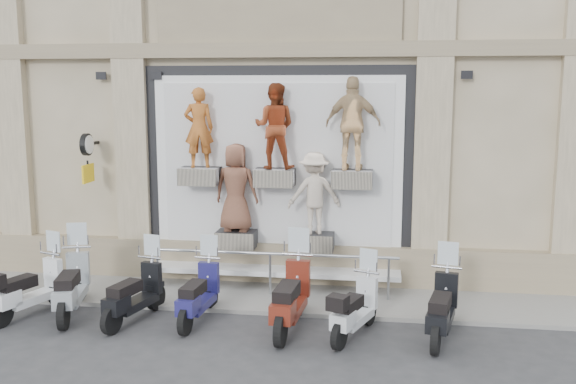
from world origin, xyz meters
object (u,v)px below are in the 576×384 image
scooter_f (291,284)px  scooter_e (198,282)px  guard_rail (270,275)px  clock_sign_bracket (87,152)px  scooter_d (134,282)px  scooter_c (71,273)px  scooter_g (355,297)px  scooter_h (442,295)px  scooter_b (29,277)px

scooter_f → scooter_e: bearing=178.8°
guard_rail → clock_sign_bracket: bearing=173.2°
clock_sign_bracket → scooter_d: (1.74, -2.07, -2.07)m
clock_sign_bracket → scooter_f: (4.53, -2.09, -1.98)m
scooter_c → scooter_g: bearing=-17.6°
scooter_c → scooter_e: (2.37, 0.02, -0.07)m
clock_sign_bracket → scooter_c: size_ratio=0.52×
scooter_g → clock_sign_bracket: bearing=179.3°
scooter_d → scooter_h: scooter_h is taller
clock_sign_bracket → scooter_g: 6.42m
scooter_c → scooter_g: size_ratio=1.15×
scooter_h → scooter_b: bearing=-168.2°
scooter_c → scooter_f: 4.03m
scooter_e → scooter_f: scooter_f is taller
scooter_h → scooter_g: bearing=-163.5°
scooter_g → scooter_h: (1.42, 0.11, 0.06)m
guard_rail → scooter_h: scooter_h is taller
scooter_b → scooter_f: bearing=19.4°
scooter_d → scooter_c: bearing=-171.9°
scooter_b → scooter_e: bearing=22.4°
guard_rail → scooter_b: size_ratio=2.81×
scooter_g → scooter_f: bearing=-166.5°
clock_sign_bracket → scooter_f: size_ratio=0.50×
scooter_f → scooter_h: (2.52, -0.04, -0.07)m
scooter_b → scooter_d: scooter_b is taller
scooter_g → scooter_d: bearing=-161.4°
clock_sign_bracket → guard_rail: bearing=-6.8°
scooter_f → guard_rail: bearing=115.9°
clock_sign_bracket → scooter_e: clock_sign_bracket is taller
clock_sign_bracket → scooter_b: clock_sign_bracket is taller
scooter_e → scooter_f: (1.67, -0.17, 0.10)m
scooter_e → scooter_f: bearing=-1.1°
scooter_e → scooter_h: 4.19m
guard_rail → scooter_d: scooter_d is taller
scooter_b → scooter_e: scooter_b is taller
guard_rail → scooter_h: (3.15, -1.66, 0.29)m
scooter_h → clock_sign_bracket: bearing=175.4°
scooter_f → scooter_h: scooter_f is taller
guard_rail → clock_sign_bracket: 4.57m
guard_rail → scooter_c: 3.72m
clock_sign_bracket → scooter_c: clock_sign_bracket is taller
scooter_f → scooter_g: scooter_f is taller
scooter_d → scooter_e: size_ratio=1.01×
guard_rail → clock_sign_bracket: (-3.90, 0.47, 2.34)m
scooter_f → scooter_h: size_ratio=1.09×
clock_sign_bracket → scooter_e: (2.87, -1.92, -2.08)m
scooter_f → scooter_d: bearing=-175.7°
scooter_b → scooter_c: size_ratio=0.92×
clock_sign_bracket → scooter_d: bearing=-50.0°
scooter_d → scooter_h: 5.31m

